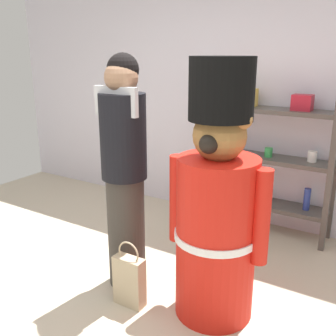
{
  "coord_description": "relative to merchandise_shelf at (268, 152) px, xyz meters",
  "views": [
    {
      "loc": [
        1.44,
        -1.67,
        1.76
      ],
      "look_at": [
        0.1,
        0.49,
        1.0
      ],
      "focal_mm": 41.63,
      "sensor_mm": 36.0,
      "label": 1
    }
  ],
  "objects": [
    {
      "name": "merchandise_shelf",
      "position": [
        0.0,
        0.0,
        0.0
      ],
      "size": [
        1.25,
        0.35,
        1.57
      ],
      "color": "#4C4742",
      "rests_on": "ground_plane"
    },
    {
      "name": "ground_plane",
      "position": [
        -0.33,
        -1.98,
        -0.82
      ],
      "size": [
        6.4,
        6.4,
        0.0
      ],
      "primitive_type": "plane",
      "color": "beige"
    },
    {
      "name": "teddy_bear_guard",
      "position": [
        0.14,
        -1.47,
        -0.05
      ],
      "size": [
        0.71,
        0.56,
        1.74
      ],
      "color": "red",
      "rests_on": "ground_plane"
    },
    {
      "name": "back_wall",
      "position": [
        -0.33,
        0.22,
        0.48
      ],
      "size": [
        6.4,
        0.12,
        2.6
      ],
      "primitive_type": "cube",
      "color": "silver",
      "rests_on": "ground_plane"
    },
    {
      "name": "person_shopper",
      "position": [
        -0.6,
        -1.5,
        0.11
      ],
      "size": [
        0.35,
        0.33,
        1.76
      ],
      "color": "#38332D",
      "rests_on": "ground_plane"
    },
    {
      "name": "shopping_bag",
      "position": [
        -0.41,
        -1.72,
        -0.63
      ],
      "size": [
        0.23,
        0.1,
        0.5
      ],
      "color": "#C1AD89",
      "rests_on": "ground_plane"
    }
  ]
}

